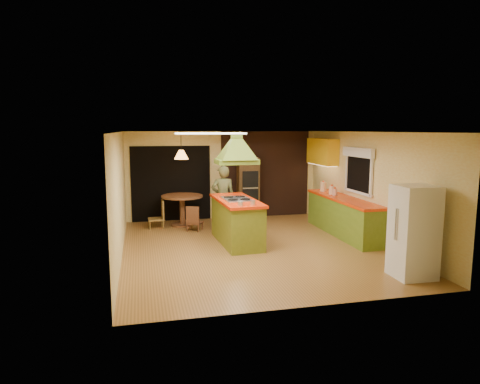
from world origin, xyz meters
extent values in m
plane|color=olive|center=(0.00, 0.00, 0.00)|extent=(6.50, 6.50, 0.00)
plane|color=beige|center=(0.00, 3.25, 1.25)|extent=(5.50, 0.00, 5.50)
plane|color=beige|center=(0.00, -3.25, 1.25)|extent=(5.50, 0.00, 5.50)
plane|color=beige|center=(-2.75, 0.00, 1.25)|extent=(0.00, 6.50, 6.50)
plane|color=beige|center=(2.75, 0.00, 1.25)|extent=(0.00, 6.50, 6.50)
plane|color=silver|center=(0.00, 0.00, 2.50)|extent=(6.50, 6.50, 0.00)
cube|color=#381E14|center=(1.25, 3.23, 1.25)|extent=(2.64, 0.03, 2.50)
cube|color=black|center=(-1.50, 3.23, 1.05)|extent=(2.20, 0.03, 2.10)
cube|color=olive|center=(2.45, 0.60, 0.43)|extent=(0.58, 3.00, 0.86)
cube|color=#E53807|center=(2.45, 0.60, 0.89)|extent=(0.62, 3.05, 0.06)
cube|color=yellow|center=(2.57, 2.20, 1.95)|extent=(0.34, 1.40, 0.70)
cube|color=black|center=(2.72, 0.40, 1.55)|extent=(0.03, 1.16, 0.96)
cube|color=white|center=(2.67, 0.40, 2.02)|extent=(0.10, 1.35, 0.22)
cube|color=white|center=(-1.10, -1.20, 2.48)|extent=(1.20, 0.60, 0.03)
cube|color=olive|center=(-0.25, 0.45, 0.47)|extent=(0.84, 1.97, 0.94)
cube|color=red|center=(-0.25, 0.45, 0.97)|extent=(0.91, 2.06, 0.06)
cube|color=silver|center=(-0.25, 0.45, 1.01)|extent=(0.62, 0.87, 0.02)
cube|color=#556F1B|center=(-0.25, 0.45, 1.85)|extent=(0.91, 0.66, 0.11)
pyramid|color=#556F1B|center=(-0.25, 0.45, 2.35)|extent=(0.91, 0.66, 0.45)
cube|color=#556F1B|center=(-0.25, 0.45, 2.43)|extent=(0.22, 0.22, 0.15)
imported|color=#4A4D28|center=(-0.30, 1.81, 0.82)|extent=(0.64, 0.45, 1.65)
cube|color=white|center=(2.23, -2.46, 0.81)|extent=(0.68, 0.64, 1.61)
cube|color=#4C3318|center=(0.64, 2.95, 0.88)|extent=(0.62, 0.61, 1.76)
cube|color=black|center=(0.64, 2.65, 1.18)|extent=(0.45, 0.05, 0.45)
cube|color=black|center=(0.64, 2.65, 0.68)|extent=(0.45, 0.05, 0.45)
cylinder|color=brown|center=(-1.27, 2.49, 0.80)|extent=(1.10, 1.10, 0.05)
cylinder|color=brown|center=(-1.27, 2.49, 0.41)|extent=(0.14, 0.14, 0.77)
cylinder|color=brown|center=(-1.27, 2.49, 0.03)|extent=(0.62, 0.62, 0.05)
cone|color=#FF9E3F|center=(-1.27, 2.49, 1.90)|extent=(0.48, 0.48, 0.24)
cylinder|color=#F9ECC8|center=(2.40, 1.70, 1.04)|extent=(0.20, 0.20, 0.24)
cylinder|color=#FEEBCD|center=(2.40, 1.17, 1.02)|extent=(0.20, 0.20, 0.21)
cylinder|color=beige|center=(2.40, 0.99, 1.00)|extent=(0.13, 0.13, 0.16)
camera|label=1|loc=(-2.32, -8.77, 2.56)|focal=32.00mm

